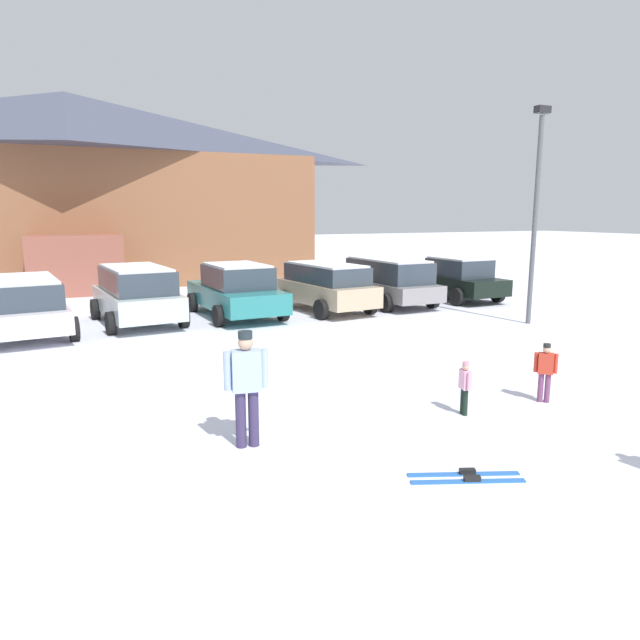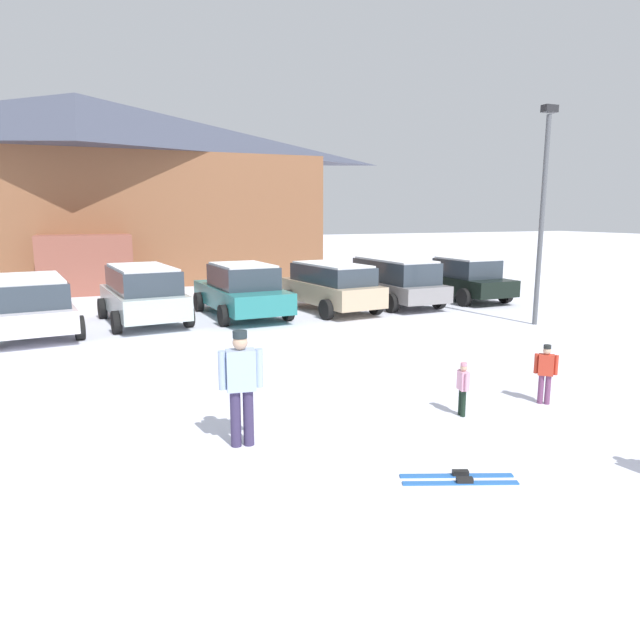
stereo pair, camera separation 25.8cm
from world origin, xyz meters
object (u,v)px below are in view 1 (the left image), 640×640
object	(u,v)px
parked_silver_wagon	(137,293)
skier_adult_in_blue_parka	(246,382)
pair_of_skis	(467,477)
parked_grey_wagon	(388,280)
skier_child_in_pink_snowsuit	(465,385)
parked_teal_hatchback	(236,290)
skier_child_in_red_jacket	(545,369)
parked_beige_suv	(325,285)
ski_lodge	(71,188)
parked_white_suv	(25,304)
lamp_post	(536,206)
parked_black_sedan	(456,278)

from	to	relation	value
parked_silver_wagon	skier_adult_in_blue_parka	bearing A→B (deg)	-89.00
parked_silver_wagon	pair_of_skis	size ratio (longest dim) A/B	3.10
parked_grey_wagon	skier_child_in_pink_snowsuit	distance (m)	11.51
parked_teal_hatchback	skier_child_in_pink_snowsuit	size ratio (longest dim) A/B	5.36
parked_teal_hatchback	skier_child_in_red_jacket	xyz separation A→B (m)	(2.45, -10.43, -0.26)
parked_grey_wagon	parked_beige_suv	bearing A→B (deg)	-172.34
ski_lodge	parked_white_suv	size ratio (longest dim) A/B	4.97
skier_child_in_red_jacket	skier_child_in_pink_snowsuit	xyz separation A→B (m)	(-1.67, 0.08, -0.09)
parked_silver_wagon	pair_of_skis	xyz separation A→B (m)	(2.35, -12.29, -0.90)
parked_white_suv	parked_silver_wagon	world-z (taller)	parked_silver_wagon
parked_silver_wagon	parked_grey_wagon	xyz separation A→B (m)	(8.69, -0.01, -0.02)
skier_adult_in_blue_parka	parked_grey_wagon	bearing A→B (deg)	50.06
parked_teal_hatchback	ski_lodge	bearing A→B (deg)	109.04
skier_adult_in_blue_parka	pair_of_skis	size ratio (longest dim) A/B	1.17
lamp_post	ski_lodge	bearing A→B (deg)	124.71
parked_white_suv	parked_grey_wagon	distance (m)	11.66
parked_grey_wagon	lamp_post	distance (m)	5.85
skier_child_in_pink_snowsuit	parked_grey_wagon	bearing A→B (deg)	64.83
parked_white_suv	parked_grey_wagon	size ratio (longest dim) A/B	0.97
pair_of_skis	skier_child_in_red_jacket	bearing A→B (deg)	29.88
parked_teal_hatchback	skier_adult_in_blue_parka	world-z (taller)	parked_teal_hatchback
parked_white_suv	skier_child_in_red_jacket	xyz separation A→B (m)	(8.42, -9.92, -0.27)
parked_grey_wagon	ski_lodge	bearing A→B (deg)	128.97
parked_silver_wagon	parked_grey_wagon	bearing A→B (deg)	-0.05
ski_lodge	pair_of_skis	world-z (taller)	ski_lodge
parked_silver_wagon	parked_beige_suv	bearing A→B (deg)	-3.45
skier_adult_in_blue_parka	skier_child_in_pink_snowsuit	bearing A→B (deg)	-3.81
parked_grey_wagon	skier_child_in_red_jacket	xyz separation A→B (m)	(-3.22, -10.49, -0.31)
skier_child_in_red_jacket	pair_of_skis	xyz separation A→B (m)	(-3.13, -1.80, -0.57)
parked_black_sedan	skier_child_in_red_jacket	distance (m)	12.18
skier_adult_in_blue_parka	skier_child_in_red_jacket	size ratio (longest dim) A/B	1.59
ski_lodge	parked_teal_hatchback	distance (m)	13.51
parked_silver_wagon	parked_black_sedan	size ratio (longest dim) A/B	1.04
parked_black_sedan	pair_of_skis	world-z (taller)	parked_black_sedan
ski_lodge	parked_black_sedan	bearing A→B (deg)	-43.52
skier_child_in_red_jacket	skier_child_in_pink_snowsuit	bearing A→B (deg)	177.28
parked_beige_suv	pair_of_skis	size ratio (longest dim) A/B	3.06
skier_child_in_pink_snowsuit	parked_black_sedan	bearing A→B (deg)	52.64
skier_child_in_pink_snowsuit	lamp_post	xyz separation A→B (m)	(6.85, 5.53, 2.96)
parked_beige_suv	lamp_post	distance (m)	6.96
parked_beige_suv	skier_child_in_red_jacket	distance (m)	10.15
skier_child_in_pink_snowsuit	parked_white_suv	bearing A→B (deg)	124.45
parked_teal_hatchback	parked_grey_wagon	distance (m)	5.67
skier_child_in_red_jacket	lamp_post	world-z (taller)	lamp_post
parked_silver_wagon	parked_black_sedan	distance (m)	11.72
parked_beige_suv	lamp_post	size ratio (longest dim) A/B	0.70
skier_child_in_red_jacket	skier_child_in_pink_snowsuit	size ratio (longest dim) A/B	1.17
parked_black_sedan	skier_child_in_pink_snowsuit	xyz separation A→B (m)	(-7.92, -10.38, -0.31)
parked_beige_suv	pair_of_skis	xyz separation A→B (m)	(-3.69, -11.93, -0.86)
parked_white_suv	pair_of_skis	bearing A→B (deg)	-65.67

